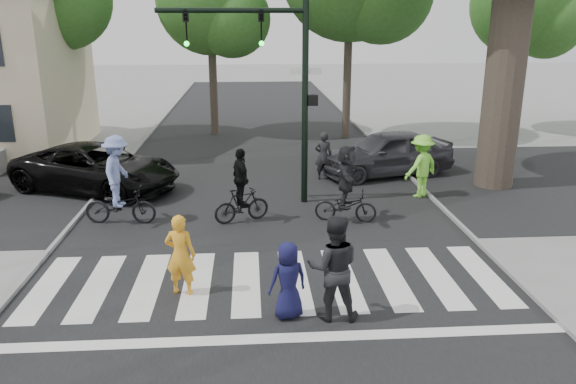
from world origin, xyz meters
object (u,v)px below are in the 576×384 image
pedestrian_woman (180,255)px  car_suv (96,168)px  cyclist_mid (241,192)px  pedestrian_child (288,280)px  cyclist_right (346,188)px  pedestrian_adult (334,268)px  cyclist_left (119,186)px  car_grey (386,153)px  traffic_signal (275,68)px

pedestrian_woman → car_suv: 8.00m
pedestrian_woman → cyclist_mid: (1.13, 4.06, -0.00)m
pedestrian_child → cyclist_right: bearing=-128.8°
pedestrian_adult → cyclist_left: bearing=-42.2°
cyclist_right → car_grey: (2.17, 4.55, -0.14)m
car_suv → cyclist_mid: bearing=-100.7°
traffic_signal → pedestrian_adult: (0.71, -6.74, -2.92)m
pedestrian_child → pedestrian_adult: pedestrian_adult is taller
traffic_signal → car_suv: (-5.53, 1.61, -3.17)m
pedestrian_child → pedestrian_adult: bearing=156.9°
cyclist_mid → pedestrian_child: bearing=-80.2°
cyclist_left → pedestrian_child: bearing=-51.9°
car_suv → pedestrian_woman: bearing=-130.5°
cyclist_left → car_grey: (8.10, 4.29, -0.24)m
pedestrian_woman → pedestrian_child: size_ratio=1.14×
cyclist_left → cyclist_right: (5.93, -0.26, -0.10)m
pedestrian_child → cyclist_left: cyclist_left is taller
pedestrian_adult → car_grey: 10.08m
pedestrian_adult → cyclist_left: (-4.86, 5.26, 0.05)m
cyclist_right → traffic_signal: bearing=135.6°
pedestrian_woman → car_suv: size_ratio=0.31×
car_suv → car_grey: size_ratio=1.14×
car_suv → car_grey: (9.48, 1.20, 0.05)m
pedestrian_adult → cyclist_mid: (-1.68, 5.17, -0.16)m
pedestrian_adult → cyclist_mid: bearing=-67.0°
pedestrian_child → cyclist_right: cyclist_right is taller
cyclist_right → car_grey: 5.04m
pedestrian_child → cyclist_mid: 5.18m
cyclist_mid → car_suv: (-4.56, 3.17, -0.08)m
pedestrian_child → car_suv: size_ratio=0.27×
pedestrian_woman → cyclist_mid: size_ratio=0.83×
pedestrian_child → cyclist_left: (-4.06, 5.18, 0.30)m
pedestrian_child → pedestrian_adult: size_ratio=0.74×
cyclist_right → cyclist_left: bearing=177.5°
cyclist_left → cyclist_right: bearing=-2.5°
cyclist_left → cyclist_mid: size_ratio=1.19×
car_suv → pedestrian_child: bearing=-122.5°
pedestrian_woman → car_grey: pedestrian_woman is taller
cyclist_mid → pedestrian_adult: bearing=-72.0°
cyclist_right → car_grey: cyclist_right is taller
pedestrian_woman → cyclist_mid: 4.21m
car_grey → pedestrian_woman: bearing=-50.8°
cyclist_left → car_suv: 3.40m
pedestrian_child → pedestrian_adult: (0.80, -0.07, 0.26)m
cyclist_mid → traffic_signal: bearing=58.1°
pedestrian_woman → pedestrian_child: 2.27m
traffic_signal → pedestrian_child: 7.39m
traffic_signal → pedestrian_child: size_ratio=4.16×
car_grey → cyclist_left: bearing=-77.3°
pedestrian_woman → cyclist_mid: cyclist_mid is taller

